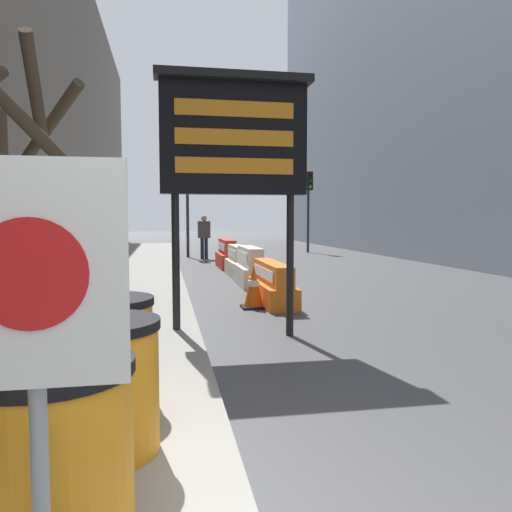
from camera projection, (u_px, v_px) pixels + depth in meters
name	position (u px, v px, depth m)	size (l,w,h in m)	color
building_left_facade	(13.00, 25.00, 10.45)	(0.40, 50.40, 11.26)	#706656
barrel_drum_foreground	(51.00, 453.00, 2.18)	(0.74, 0.74, 0.83)	orange
barrel_drum_middle	(100.00, 386.00, 3.05)	(0.74, 0.74, 0.83)	orange
barrel_drum_back	(107.00, 350.00, 3.89)	(0.74, 0.74, 0.83)	orange
warning_sign	(33.00, 310.00, 1.63)	(0.61, 0.08, 1.64)	gray
message_board	(234.00, 140.00, 6.43)	(2.01, 0.36, 3.42)	black
jersey_barrier_orange_near	(272.00, 285.00, 9.37)	(0.55, 2.17, 0.76)	orange
jersey_barrier_white	(250.00, 269.00, 11.77)	(0.57, 1.75, 0.91)	silver
jersey_barrier_cream	(237.00, 263.00, 13.77)	(0.50, 1.87, 0.84)	beige
jersey_barrier_red_striped	(227.00, 255.00, 16.04)	(0.56, 1.99, 0.91)	red
traffic_cone_near	(254.00, 287.00, 8.80)	(0.43, 0.43, 0.77)	black
traffic_light_near_curb	(188.00, 190.00, 20.09)	(0.28, 0.45, 3.76)	#2D2D30
traffic_light_far_side	(309.00, 194.00, 23.00)	(0.28, 0.45, 3.72)	#2D2D30
pedestrian_worker	(204.00, 233.00, 19.38)	(0.48, 0.32, 1.71)	#23283D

